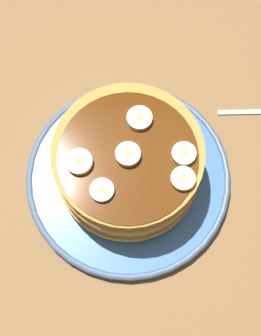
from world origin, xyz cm
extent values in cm
cube|color=olive|center=(0.00, 0.00, -1.50)|extent=(140.00, 140.00, 3.00)
cylinder|color=#3F72B2|center=(0.00, 0.00, 0.65)|extent=(27.27, 27.27, 1.30)
torus|color=#496588|center=(0.00, 0.00, 1.10)|extent=(27.36, 27.36, 0.91)
cylinder|color=gold|center=(-0.08, -0.34, 2.05)|extent=(17.74, 17.74, 1.50)
cylinder|color=tan|center=(0.26, 0.43, 3.55)|extent=(18.36, 18.36, 1.50)
cylinder|color=#BE7334|center=(0.47, -0.37, 5.05)|extent=(17.76, 17.76, 1.50)
cylinder|color=tan|center=(-0.31, 0.10, 6.56)|extent=(17.89, 17.89, 1.50)
cylinder|color=gold|center=(0.32, -0.59, 8.06)|extent=(18.32, 18.32, 1.50)
cylinder|color=#592B0A|center=(0.00, 0.00, 8.89)|extent=(16.66, 16.66, 0.16)
cylinder|color=beige|center=(-0.45, -0.46, 9.30)|extent=(2.99, 2.99, 0.97)
cylinder|color=tan|center=(-0.45, -0.46, 9.82)|extent=(0.84, 0.84, 0.08)
cylinder|color=#F5EFBF|center=(5.66, 0.81, 9.26)|extent=(3.17, 3.17, 0.91)
cylinder|color=tan|center=(5.66, 0.81, 9.76)|extent=(0.89, 0.89, 0.08)
cylinder|color=#EDE1C3|center=(-1.45, -4.61, 9.23)|extent=(3.12, 3.12, 0.84)
cylinder|color=tan|center=(-1.45, -4.61, 9.68)|extent=(0.87, 0.87, 0.08)
cylinder|color=#FAF0C3|center=(3.01, 4.23, 9.19)|extent=(2.80, 2.80, 0.76)
cylinder|color=tan|center=(3.01, 4.23, 9.61)|extent=(0.78, 0.78, 0.08)
cylinder|color=#F3EAC0|center=(-6.23, 3.04, 9.21)|extent=(2.88, 2.88, 0.81)
cylinder|color=tan|center=(-6.23, 3.04, 9.66)|extent=(0.81, 0.81, 0.08)
cylinder|color=#EFF0C5|center=(-6.49, -0.15, 9.22)|extent=(2.89, 2.89, 0.82)
cylinder|color=tan|center=(-6.49, -0.15, 9.67)|extent=(0.81, 0.81, 0.08)
cube|color=silver|center=(-17.70, -9.63, 0.25)|extent=(9.50, 0.75, 0.50)
camera|label=1|loc=(0.30, 17.79, 56.98)|focal=46.91mm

